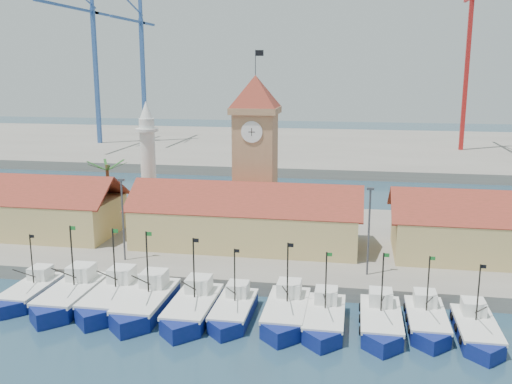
% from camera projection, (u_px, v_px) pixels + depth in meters
% --- Properties ---
extents(ground, '(400.00, 400.00, 0.00)m').
position_uv_depth(ground, '(203.00, 329.00, 49.00)').
color(ground, '#1B3548').
rests_on(ground, ground).
extents(quay, '(140.00, 32.00, 1.50)m').
position_uv_depth(quay, '(253.00, 240.00, 71.94)').
color(quay, gray).
rests_on(quay, ground).
extents(terminal, '(240.00, 80.00, 2.00)m').
position_uv_depth(terminal, '(310.00, 147.00, 154.64)').
color(terminal, gray).
rests_on(terminal, ground).
extents(boat_0, '(3.26, 8.92, 6.75)m').
position_uv_depth(boat_0, '(30.00, 293.00, 55.08)').
color(boat_0, navy).
rests_on(boat_0, ground).
extents(boat_1, '(3.86, 10.58, 8.00)m').
position_uv_depth(boat_1, '(70.00, 297.00, 53.79)').
color(boat_1, navy).
rests_on(boat_1, ground).
extents(boat_2, '(3.79, 10.37, 7.85)m').
position_uv_depth(boat_2, '(112.00, 299.00, 53.37)').
color(boat_2, navy).
rests_on(boat_2, ground).
extents(boat_3, '(3.83, 10.48, 7.93)m').
position_uv_depth(boat_3, '(145.00, 305.00, 52.15)').
color(boat_3, navy).
rests_on(boat_3, ground).
extents(boat_4, '(3.69, 10.11, 7.65)m').
position_uv_depth(boat_4, '(192.00, 310.00, 51.05)').
color(boat_4, navy).
rests_on(boat_4, ground).
extents(boat_5, '(3.23, 8.86, 6.70)m').
position_uv_depth(boat_5, '(233.00, 312.00, 50.86)').
color(boat_5, navy).
rests_on(boat_5, ground).
extents(boat_6, '(3.59, 9.84, 7.45)m').
position_uv_depth(boat_6, '(286.00, 314.00, 50.27)').
color(boat_6, navy).
rests_on(boat_6, ground).
extents(boat_7, '(3.37, 9.23, 6.99)m').
position_uv_depth(boat_7, '(324.00, 320.00, 49.10)').
color(boat_7, navy).
rests_on(boat_7, ground).
extents(boat_8, '(3.44, 9.42, 7.13)m').
position_uv_depth(boat_8, '(381.00, 323.00, 48.50)').
color(boat_8, navy).
rests_on(boat_8, ground).
extents(boat_9, '(3.25, 8.91, 6.74)m').
position_uv_depth(boat_9, '(427.00, 322.00, 48.76)').
color(boat_9, navy).
rests_on(boat_9, ground).
extents(boat_10, '(3.22, 8.82, 6.67)m').
position_uv_depth(boat_10, '(477.00, 332.00, 46.95)').
color(boat_10, navy).
rests_on(boat_10, ground).
extents(hall_left, '(31.20, 10.13, 7.61)m').
position_uv_depth(hall_left, '(1.00, 212.00, 72.85)').
color(hall_left, tan).
rests_on(hall_left, quay).
extents(hall_center, '(27.04, 10.13, 7.61)m').
position_uv_depth(hall_center, '(247.00, 224.00, 67.40)').
color(hall_center, tan).
rests_on(hall_center, quay).
extents(clock_tower, '(5.80, 5.80, 22.70)m').
position_uv_depth(clock_tower, '(255.00, 150.00, 71.48)').
color(clock_tower, tan).
rests_on(clock_tower, quay).
extents(minaret, '(3.00, 3.00, 16.30)m').
position_uv_depth(minaret, '(148.00, 162.00, 76.44)').
color(minaret, silver).
rests_on(minaret, quay).
extents(palm_tree, '(5.60, 5.03, 8.39)m').
position_uv_depth(palm_tree, '(108.00, 189.00, 76.10)').
color(palm_tree, brown).
rests_on(palm_tree, quay).
extents(lamp_posts, '(80.70, 0.25, 9.03)m').
position_uv_depth(lamp_posts, '(237.00, 221.00, 59.09)').
color(lamp_posts, '#3F3F44').
rests_on(lamp_posts, quay).
extents(crane_blue_far, '(1.00, 37.91, 42.46)m').
position_uv_depth(crane_blue_far, '(91.00, 53.00, 149.22)').
color(crane_blue_far, '#315697').
rests_on(crane_blue_far, terminal).
extents(crane_blue_near, '(1.00, 29.38, 40.15)m').
position_uv_depth(crane_blue_near, '(141.00, 61.00, 154.71)').
color(crane_blue_near, '#315697').
rests_on(crane_blue_near, terminal).
extents(crane_red_right, '(1.00, 32.13, 44.69)m').
position_uv_depth(crane_red_right, '(469.00, 48.00, 136.62)').
color(crane_red_right, '#B11D1B').
rests_on(crane_red_right, terminal).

